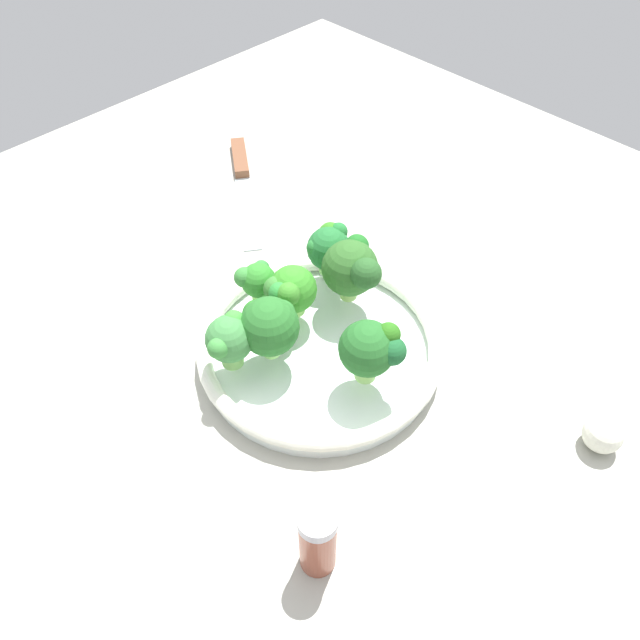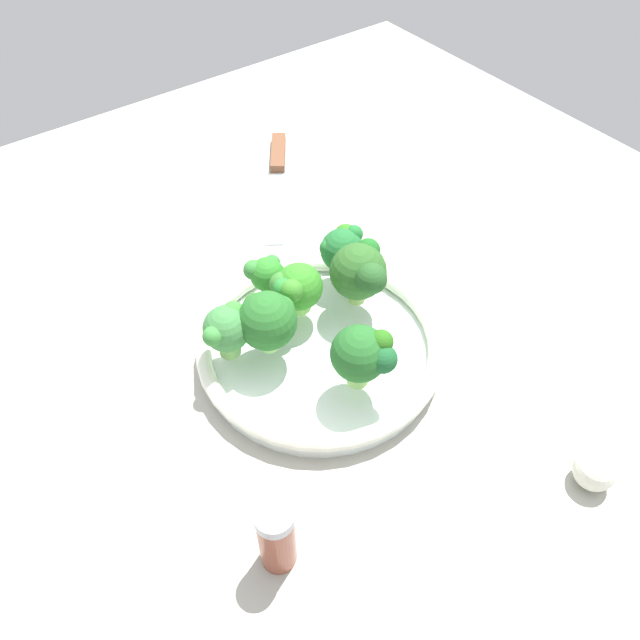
{
  "view_description": "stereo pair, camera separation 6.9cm",
  "coord_description": "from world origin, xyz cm",
  "px_view_note": "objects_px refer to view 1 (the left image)",
  "views": [
    {
      "loc": [
        35.23,
        -35.53,
        57.63
      ],
      "look_at": [
        2.27,
        -2.7,
        6.26
      ],
      "focal_mm": 35.14,
      "sensor_mm": 36.0,
      "label": 1
    },
    {
      "loc": [
        39.73,
        -30.28,
        57.63
      ],
      "look_at": [
        2.27,
        -2.7,
        6.26
      ],
      "focal_mm": 35.14,
      "sensor_mm": 36.0,
      "label": 2
    }
  ],
  "objects_px": {
    "broccoli_floret_6": "(229,339)",
    "broccoli_floret_5": "(329,247)",
    "broccoli_floret_4": "(354,269)",
    "knife": "(242,176)",
    "broccoli_floret_0": "(257,280)",
    "broccoli_floret_1": "(290,291)",
    "broccoli_floret_3": "(271,327)",
    "garlic_bulb": "(603,434)",
    "bowl": "(320,347)",
    "broccoli_floret_2": "(371,349)",
    "pepper_shaker": "(318,540)"
  },
  "relations": [
    {
      "from": "broccoli_floret_6",
      "to": "pepper_shaker",
      "type": "distance_m",
      "value": 0.23
    },
    {
      "from": "broccoli_floret_5",
      "to": "broccoli_floret_6",
      "type": "relative_size",
      "value": 0.97
    },
    {
      "from": "broccoli_floret_5",
      "to": "pepper_shaker",
      "type": "xyz_separation_m",
      "value": [
        0.24,
        -0.26,
        -0.02
      ]
    },
    {
      "from": "broccoli_floret_1",
      "to": "knife",
      "type": "distance_m",
      "value": 0.33
    },
    {
      "from": "broccoli_floret_1",
      "to": "pepper_shaker",
      "type": "relative_size",
      "value": 0.7
    },
    {
      "from": "broccoli_floret_0",
      "to": "pepper_shaker",
      "type": "bearing_deg",
      "value": -31.55
    },
    {
      "from": "garlic_bulb",
      "to": "pepper_shaker",
      "type": "distance_m",
      "value": 0.32
    },
    {
      "from": "broccoli_floret_0",
      "to": "broccoli_floret_1",
      "type": "height_order",
      "value": "broccoli_floret_1"
    },
    {
      "from": "bowl",
      "to": "knife",
      "type": "relative_size",
      "value": 1.23
    },
    {
      "from": "broccoli_floret_1",
      "to": "broccoli_floret_4",
      "type": "xyz_separation_m",
      "value": [
        0.04,
        0.07,
        0.01
      ]
    },
    {
      "from": "broccoli_floret_6",
      "to": "knife",
      "type": "distance_m",
      "value": 0.4
    },
    {
      "from": "broccoli_floret_3",
      "to": "pepper_shaker",
      "type": "height_order",
      "value": "broccoli_floret_3"
    },
    {
      "from": "bowl",
      "to": "pepper_shaker",
      "type": "distance_m",
      "value": 0.24
    },
    {
      "from": "broccoli_floret_4",
      "to": "knife",
      "type": "relative_size",
      "value": 0.35
    },
    {
      "from": "broccoli_floret_6",
      "to": "knife",
      "type": "relative_size",
      "value": 0.28
    },
    {
      "from": "broccoli_floret_4",
      "to": "broccoli_floret_6",
      "type": "bearing_deg",
      "value": -98.87
    },
    {
      "from": "broccoli_floret_3",
      "to": "broccoli_floret_6",
      "type": "xyz_separation_m",
      "value": [
        -0.02,
        -0.04,
        -0.01
      ]
    },
    {
      "from": "knife",
      "to": "broccoli_floret_0",
      "type": "bearing_deg",
      "value": -35.85
    },
    {
      "from": "bowl",
      "to": "broccoli_floret_2",
      "type": "height_order",
      "value": "broccoli_floret_2"
    },
    {
      "from": "bowl",
      "to": "broccoli_floret_2",
      "type": "distance_m",
      "value": 0.1
    },
    {
      "from": "broccoli_floret_1",
      "to": "broccoli_floret_5",
      "type": "height_order",
      "value": "same"
    },
    {
      "from": "broccoli_floret_4",
      "to": "knife",
      "type": "xyz_separation_m",
      "value": [
        -0.32,
        0.09,
        -0.08
      ]
    },
    {
      "from": "broccoli_floret_0",
      "to": "broccoli_floret_6",
      "type": "relative_size",
      "value": 0.8
    },
    {
      "from": "broccoli_floret_3",
      "to": "broccoli_floret_0",
      "type": "bearing_deg",
      "value": 149.85
    },
    {
      "from": "broccoli_floret_2",
      "to": "broccoli_floret_6",
      "type": "height_order",
      "value": "broccoli_floret_2"
    },
    {
      "from": "pepper_shaker",
      "to": "broccoli_floret_5",
      "type": "bearing_deg",
      "value": 133.06
    },
    {
      "from": "broccoli_floret_2",
      "to": "pepper_shaker",
      "type": "relative_size",
      "value": 0.85
    },
    {
      "from": "broccoli_floret_6",
      "to": "broccoli_floret_5",
      "type": "bearing_deg",
      "value": 99.63
    },
    {
      "from": "broccoli_floret_4",
      "to": "broccoli_floret_2",
      "type": "bearing_deg",
      "value": -38.39
    },
    {
      "from": "broccoli_floret_0",
      "to": "broccoli_floret_2",
      "type": "bearing_deg",
      "value": 2.29
    },
    {
      "from": "knife",
      "to": "garlic_bulb",
      "type": "bearing_deg",
      "value": -3.87
    },
    {
      "from": "broccoli_floret_0",
      "to": "broccoli_floret_6",
      "type": "distance_m",
      "value": 0.1
    },
    {
      "from": "broccoli_floret_4",
      "to": "pepper_shaker",
      "type": "bearing_deg",
      "value": -52.57
    },
    {
      "from": "broccoli_floret_4",
      "to": "broccoli_floret_6",
      "type": "relative_size",
      "value": 1.24
    },
    {
      "from": "broccoli_floret_6",
      "to": "broccoli_floret_4",
      "type": "bearing_deg",
      "value": 81.13
    },
    {
      "from": "knife",
      "to": "garlic_bulb",
      "type": "height_order",
      "value": "garlic_bulb"
    },
    {
      "from": "bowl",
      "to": "broccoli_floret_4",
      "type": "bearing_deg",
      "value": 103.18
    },
    {
      "from": "broccoli_floret_3",
      "to": "broccoli_floret_4",
      "type": "relative_size",
      "value": 0.95
    },
    {
      "from": "broccoli_floret_1",
      "to": "broccoli_floret_6",
      "type": "bearing_deg",
      "value": -84.36
    },
    {
      "from": "pepper_shaker",
      "to": "broccoli_floret_3",
      "type": "bearing_deg",
      "value": 147.9
    },
    {
      "from": "bowl",
      "to": "broccoli_floret_2",
      "type": "xyz_separation_m",
      "value": [
        0.08,
        -0.0,
        0.06
      ]
    },
    {
      "from": "broccoli_floret_1",
      "to": "broccoli_floret_4",
      "type": "distance_m",
      "value": 0.08
    },
    {
      "from": "bowl",
      "to": "broccoli_floret_3",
      "type": "xyz_separation_m",
      "value": [
        -0.02,
        -0.05,
        0.06
      ]
    },
    {
      "from": "broccoli_floret_6",
      "to": "garlic_bulb",
      "type": "xyz_separation_m",
      "value": [
        0.33,
        0.22,
        -0.05
      ]
    },
    {
      "from": "broccoli_floret_0",
      "to": "broccoli_floret_3",
      "type": "relative_size",
      "value": 0.68
    },
    {
      "from": "broccoli_floret_0",
      "to": "broccoli_floret_4",
      "type": "relative_size",
      "value": 0.65
    },
    {
      "from": "broccoli_floret_5",
      "to": "knife",
      "type": "height_order",
      "value": "broccoli_floret_5"
    },
    {
      "from": "broccoli_floret_4",
      "to": "broccoli_floret_5",
      "type": "relative_size",
      "value": 1.27
    },
    {
      "from": "bowl",
      "to": "broccoli_floret_3",
      "type": "distance_m",
      "value": 0.08
    },
    {
      "from": "broccoli_floret_4",
      "to": "broccoli_floret_6",
      "type": "distance_m",
      "value": 0.17
    }
  ]
}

